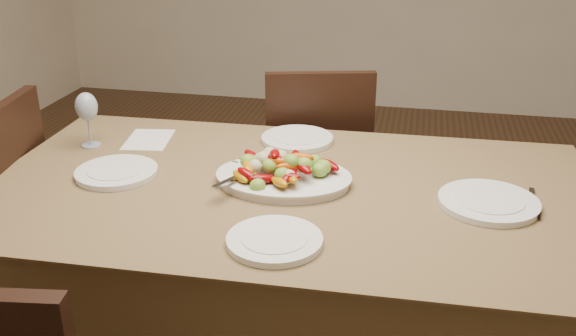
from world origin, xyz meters
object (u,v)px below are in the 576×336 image
(plate_right, at_px, (489,202))
(plate_near, at_px, (275,241))
(serving_platter, at_px, (283,180))
(wine_glass, at_px, (88,118))
(dining_table, at_px, (288,293))
(plate_left, at_px, (117,172))
(plate_far, at_px, (297,139))
(chair_far, at_px, (314,168))

(plate_right, xyz_separation_m, plate_near, (-0.54, -0.34, 0.00))
(serving_platter, height_order, wine_glass, wine_glass)
(dining_table, distance_m, plate_left, 0.67)
(plate_far, relative_size, plate_near, 1.04)
(plate_left, bearing_deg, plate_near, -28.37)
(plate_far, distance_m, wine_glass, 0.73)
(dining_table, distance_m, chair_far, 0.81)
(serving_platter, distance_m, plate_far, 0.36)
(plate_right, height_order, wine_glass, wine_glass)
(chair_far, height_order, plate_near, chair_far)
(serving_platter, distance_m, wine_glass, 0.75)
(chair_far, bearing_deg, plate_far, 76.16)
(serving_platter, xyz_separation_m, plate_near, (0.06, -0.36, -0.00))
(dining_table, relative_size, wine_glass, 8.98)
(plate_left, xyz_separation_m, plate_far, (0.50, 0.40, 0.00))
(serving_platter, relative_size, plate_near, 1.64)
(serving_platter, distance_m, plate_right, 0.60)
(chair_far, bearing_deg, plate_left, 44.62)
(serving_platter, distance_m, plate_near, 0.37)
(plate_far, xyz_separation_m, plate_near, (0.08, -0.72, 0.00))
(chair_far, xyz_separation_m, plate_near, (0.09, -1.14, 0.29))
(serving_platter, bearing_deg, chair_far, 92.41)
(dining_table, bearing_deg, serving_platter, 129.57)
(plate_near, bearing_deg, plate_far, 96.60)
(dining_table, relative_size, plate_near, 7.52)
(plate_far, bearing_deg, plate_near, -83.40)
(chair_far, bearing_deg, dining_table, 79.12)
(plate_near, distance_m, wine_glass, 0.94)
(plate_right, bearing_deg, wine_glass, 171.83)
(chair_far, relative_size, wine_glass, 4.64)
(dining_table, bearing_deg, plate_far, 96.97)
(wine_glass, bearing_deg, plate_left, -47.06)
(chair_far, distance_m, serving_platter, 0.83)
(dining_table, relative_size, serving_platter, 4.58)
(plate_near, bearing_deg, dining_table, 96.19)
(serving_platter, bearing_deg, plate_left, -174.77)
(plate_far, bearing_deg, plate_left, -141.01)
(chair_far, xyz_separation_m, plate_left, (-0.49, -0.82, 0.29))
(plate_right, height_order, plate_far, same)
(chair_far, relative_size, plate_near, 3.88)
(dining_table, relative_size, chair_far, 1.94)
(plate_left, relative_size, wine_glass, 1.24)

